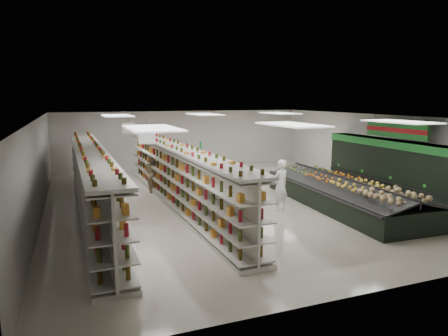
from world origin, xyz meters
name	(u,v)px	position (x,y,z in m)	size (l,w,h in m)	color
floor	(237,199)	(0.00, 0.00, 0.00)	(16.00, 16.00, 0.00)	beige
ceiling	(238,117)	(0.00, 0.00, 3.20)	(14.00, 16.00, 0.02)	white
wall_back	(183,139)	(0.00, 8.00, 1.60)	(14.00, 0.02, 3.20)	silver
wall_front	(392,215)	(0.00, -8.00, 1.60)	(14.00, 0.02, 3.20)	silver
wall_left	(38,171)	(-7.00, 0.00, 1.60)	(0.02, 16.00, 3.20)	silver
wall_right	(382,151)	(7.00, 0.00, 1.60)	(0.02, 16.00, 3.20)	silver
produce_wall_case	(399,164)	(6.53, -1.50, 1.24)	(0.93, 8.00, 2.20)	black
aisle_sign_near	(147,137)	(-3.80, -2.00, 2.75)	(0.52, 0.06, 0.75)	white
aisle_sign_far	(129,128)	(-3.80, 2.00, 2.75)	(0.52, 0.06, 0.75)	white
hortifruti_banner	(396,130)	(6.25, -1.50, 2.65)	(0.12, 3.20, 0.95)	#217C2B
gondola_left	(92,185)	(-5.36, -0.09, 1.02)	(1.20, 12.86, 2.23)	silver
gondola_center	(178,179)	(-2.37, -0.07, 1.00)	(1.42, 12.63, 2.18)	silver
produce_island	(343,193)	(3.25, -2.30, 0.49)	(2.93, 7.38, 1.09)	black
soda_endcap	(191,160)	(-0.19, 5.80, 0.75)	(1.40, 1.16, 1.54)	red
shopper_main	(280,185)	(0.80, -2.00, 0.91)	(0.66, 0.44, 1.82)	white
shopper_background	(153,173)	(-2.80, 2.47, 0.79)	(0.77, 0.48, 1.59)	tan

